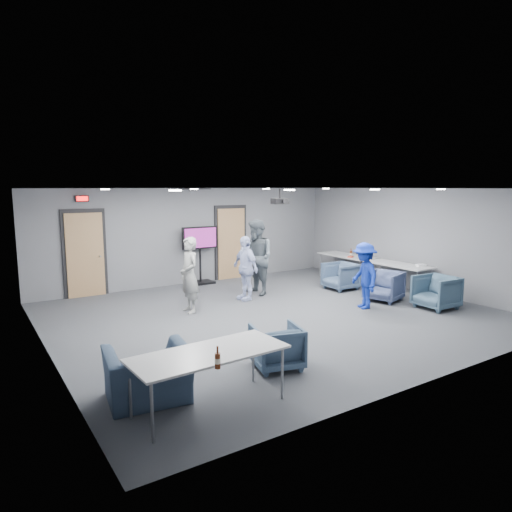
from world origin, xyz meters
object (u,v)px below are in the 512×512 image
chair_front_a (277,347)px  chair_front_b (148,375)px  projector (280,201)px  person_b (257,257)px  chair_right_b (384,286)px  person_d (364,276)px  bottle_front (218,360)px  table_right_a (347,257)px  table_front_left (209,355)px  chair_right_a (341,276)px  table_right_b (398,266)px  tv_stand (200,252)px  person_a (189,275)px  chair_right_c (436,292)px  person_c (245,268)px  bottle_right (351,254)px

chair_front_a → chair_front_b: size_ratio=0.69×
chair_front_a → projector: size_ratio=1.96×
chair_front_a → chair_front_b: bearing=14.8°
person_b → chair_right_b: 3.19m
person_d → bottle_front: size_ratio=5.79×
chair_front_b → chair_right_b: bearing=-155.4°
person_d → bottle_front: 5.99m
table_right_a → table_front_left: same height
table_front_left → bottle_front: (-0.16, -0.51, 0.14)m
chair_right_a → table_right_a: bearing=131.3°
table_right_b → projector: (-3.16, 0.94, 1.72)m
chair_front_a → table_right_b: bearing=-141.6°
person_b → chair_front_a: person_b is taller
table_right_a → tv_stand: bearing=65.2°
chair_front_a → tv_stand: bearing=-90.7°
person_a → tv_stand: 2.99m
table_front_left → tv_stand: 7.47m
person_b → bottle_front: size_ratio=7.43×
chair_right_a → chair_right_c: 2.66m
person_c → chair_front_a: person_c is taller
chair_right_c → chair_front_a: 5.08m
table_right_b → projector: bearing=73.4°
table_right_a → table_front_left: size_ratio=0.92×
person_c → tv_stand: bearing=178.9°
person_c → tv_stand: 2.29m
person_c → projector: projector is taller
person_c → chair_front_a: bearing=-28.7°
chair_right_a → chair_front_b: 7.42m
person_c → bottle_front: 6.05m
person_d → chair_right_b: size_ratio=1.87×
person_a → chair_right_a: person_a is taller
chair_front_a → table_right_b: 6.18m
chair_right_b → table_front_left: bearing=-84.3°
chair_right_c → chair_front_a: bearing=-78.3°
person_b → table_right_a: size_ratio=1.06×
table_front_left → table_right_b: bearing=20.5°
chair_front_a → table_front_left: 1.61m
table_right_a → table_front_left: bearing=124.7°
table_right_b → tv_stand: (-3.92, 3.71, 0.24)m
projector → bottle_front: bearing=-126.7°
chair_front_a → person_c: bearing=-100.2°
chair_right_c → projector: bearing=-133.1°
person_a → chair_right_c: bearing=61.4°
person_c → table_right_a: size_ratio=0.86×
person_d → bottle_right: 2.86m
bottle_right → tv_stand: size_ratio=0.16×
person_a → table_right_a: bearing=99.3°
person_d → chair_right_b: 1.00m
person_c → table_front_left: person_c is taller
person_a → bottle_right: 5.25m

